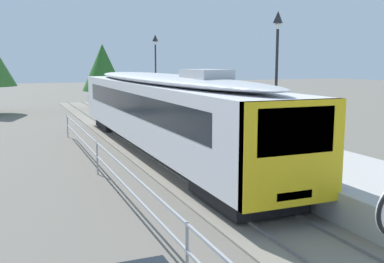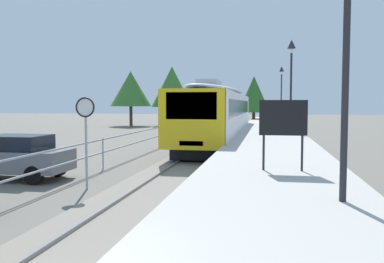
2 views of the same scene
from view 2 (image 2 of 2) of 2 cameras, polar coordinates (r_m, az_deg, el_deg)
name	(u,v)px [view 2 (image 2 of 2)]	position (r m, az deg, el deg)	size (l,w,h in m)	color
ground_plane	(169,145)	(26.19, -3.14, -1.88)	(160.00, 160.00, 0.00)	#6B665B
track_rails	(216,145)	(25.65, 3.39, -1.92)	(3.20, 60.00, 0.14)	gray
commuter_train	(220,111)	(27.25, 3.85, 2.87)	(2.82, 20.95, 3.74)	silver
station_platform	(270,140)	(25.43, 10.68, -1.09)	(3.90, 60.00, 0.90)	#B7B5AD
platform_lamp_mid_platform	(291,68)	(24.53, 13.53, 8.45)	(0.34, 0.34, 5.35)	#232328
platform_lamp_far_end	(281,83)	(41.41, 12.23, 6.53)	(0.34, 0.34, 5.35)	#232328
platform_notice_board	(283,120)	(10.73, 12.46, 1.53)	(1.20, 0.08, 1.80)	#232328
speed_limit_sign	(85,120)	(12.83, -14.48, 1.58)	(0.61, 0.10, 2.81)	#9EA0A5
carpark_fence	(103,147)	(16.70, -12.20, -2.08)	(0.06, 36.06, 1.25)	#9EA0A5
parked_hatchback_grey	(13,156)	(15.54, -23.52, -3.18)	(4.00, 1.76, 1.53)	slate
tree_behind_carpark	(172,87)	(48.82, -2.77, 6.19)	(4.87, 4.87, 7.00)	brown
tree_behind_station_far	(254,94)	(47.75, 8.53, 5.10)	(3.64, 3.64, 5.76)	brown
tree_distant_left	(131,89)	(49.13, -8.45, 5.84)	(4.79, 4.79, 6.42)	brown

